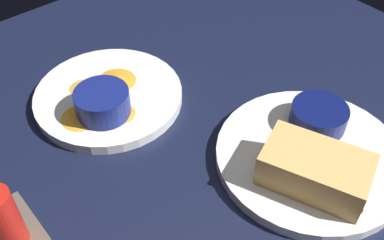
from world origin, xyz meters
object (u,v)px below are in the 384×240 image
plate_chips_companion (109,96)px  spoon_by_dark_ramekin (318,154)px  ramekin_dark_sauce (319,116)px  ramekin_light_gravy (102,102)px  spoon_by_gravy_ramekin (94,111)px  plate_sandwich_main (310,157)px  sandwich_half_near (315,169)px

plate_chips_companion → spoon_by_dark_ramekin: bearing=-154.0°
ramekin_dark_sauce → ramekin_light_gravy: bearing=44.8°
ramekin_dark_sauce → spoon_by_gravy_ramekin: ramekin_dark_sauce is taller
ramekin_dark_sauce → spoon_by_gravy_ramekin: bearing=45.4°
plate_sandwich_main → spoon_by_gravy_ramekin: bearing=35.2°
ramekin_light_gravy → ramekin_dark_sauce: bearing=-135.2°
ramekin_dark_sauce → spoon_by_gravy_ramekin: size_ratio=0.88×
spoon_by_dark_ramekin → plate_chips_companion: size_ratio=0.37×
sandwich_half_near → ramekin_light_gravy: (28.01, 13.14, -0.33)cm
ramekin_dark_sauce → sandwich_half_near: bearing=125.1°
plate_sandwich_main → ramekin_dark_sauce: (2.97, -4.93, 2.54)cm
plate_sandwich_main → spoon_by_gravy_ramekin: spoon_by_gravy_ramekin is taller
plate_sandwich_main → spoon_by_gravy_ramekin: 31.39cm
spoon_by_dark_ramekin → plate_chips_companion: bearing=26.0°
plate_sandwich_main → spoon_by_dark_ramekin: 1.47cm
ramekin_dark_sauce → plate_chips_companion: size_ratio=0.35×
plate_chips_companion → spoon_by_gravy_ramekin: (-2.68, 4.07, 1.16)cm
plate_sandwich_main → plate_chips_companion: same height
sandwich_half_near → ramekin_dark_sauce: (6.09, -8.66, -0.66)cm
ramekin_light_gravy → sandwich_half_near: bearing=-154.9°
plate_chips_companion → spoon_by_gravy_ramekin: spoon_by_gravy_ramekin is taller
ramekin_dark_sauce → plate_chips_companion: bearing=36.8°
plate_chips_companion → ramekin_light_gravy: ramekin_light_gravy is taller
sandwich_half_near → plate_chips_companion: 33.23cm
ramekin_light_gravy → spoon_by_gravy_ramekin: bearing=58.1°
spoon_by_dark_ramekin → spoon_by_gravy_ramekin: 32.22cm
plate_sandwich_main → ramekin_light_gravy: ramekin_light_gravy is taller
sandwich_half_near → ramekin_dark_sauce: 10.60cm
spoon_by_dark_ramekin → plate_chips_companion: (29.18, 14.26, -1.16)cm
spoon_by_dark_ramekin → ramekin_light_gravy: (25.74, 17.12, 1.71)cm
ramekin_dark_sauce → ramekin_light_gravy: size_ratio=1.00×
plate_sandwich_main → plate_chips_companion: 31.59cm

